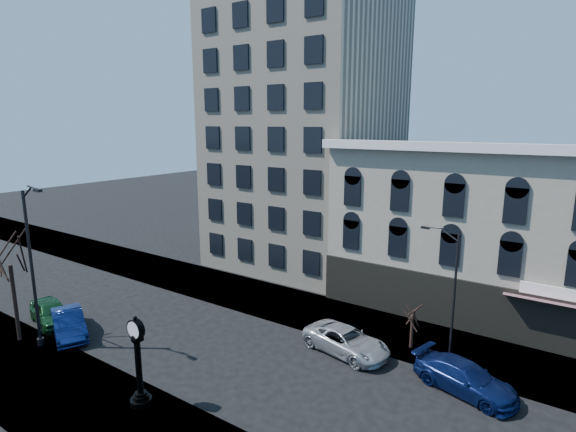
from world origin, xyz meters
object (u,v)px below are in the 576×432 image
Objects in this scene: car_near_b at (68,323)px; street_clock at (139,365)px; street_lamp_near at (32,225)px; car_near_a at (51,312)px.

street_clock is at bearing -78.29° from car_near_b.
car_near_a is at bearing 150.54° from street_lamp_near.
street_clock is 10.48m from car_near_b.
street_lamp_near is 2.01× the size of car_near_b.
car_near_a is 2.73m from car_near_b.
street_lamp_near is (-9.36, 0.31, 5.68)m from street_clock.
street_lamp_near is at bearing 178.85° from street_clock.
street_clock is at bearing -86.74° from car_near_a.
street_lamp_near reaches higher than street_clock.
street_lamp_near is 7.35m from car_near_b.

